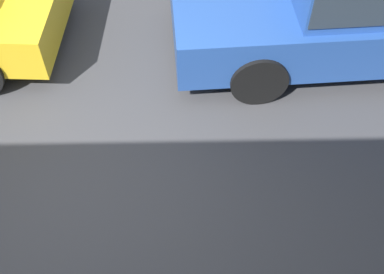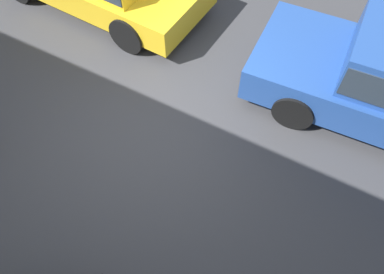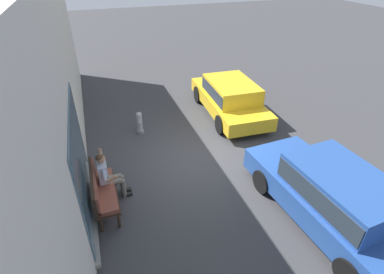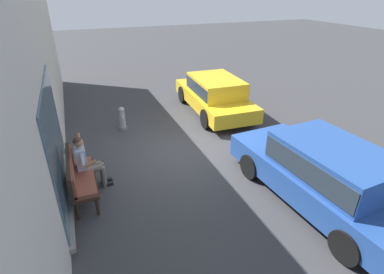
# 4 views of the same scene
# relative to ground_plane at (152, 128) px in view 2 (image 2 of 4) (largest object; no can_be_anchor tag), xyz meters

# --- Properties ---
(ground_plane) EXTENTS (60.00, 60.00, 0.00)m
(ground_plane) POSITION_rel_ground_plane_xyz_m (0.00, 0.00, 0.00)
(ground_plane) COLOR #38383A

